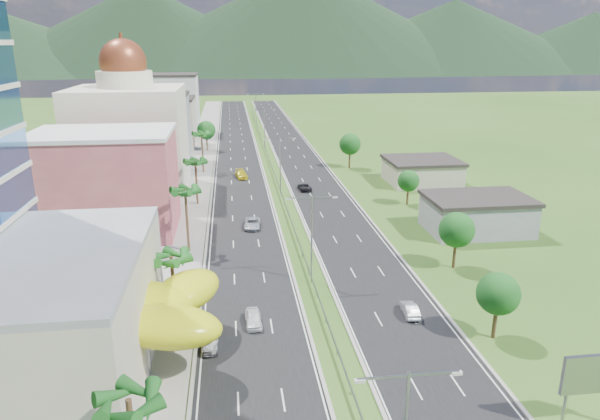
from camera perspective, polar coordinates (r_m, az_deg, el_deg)
name	(u,v)px	position (r m, az deg, el deg)	size (l,w,h in m)	color
ground	(326,323)	(57.15, 2.75, -11.92)	(500.00, 500.00, 0.00)	#2D5119
road_left	(238,154)	(141.75, -6.67, 5.99)	(11.00, 260.00, 0.04)	black
road_right	(294,152)	(142.71, -0.61, 6.19)	(11.00, 260.00, 0.04)	black
sidewalk_left	(201,154)	(141.95, -10.53, 5.85)	(7.00, 260.00, 0.12)	gray
median_guardrail	(271,166)	(124.34, -3.06, 4.74)	(0.10, 216.06, 0.76)	gray
streetlight_median_b	(312,230)	(63.33, 1.26, -2.16)	(6.04, 0.25, 11.00)	gray
streetlight_median_c	(280,160)	(101.62, -2.14, 5.40)	(6.04, 0.25, 11.00)	gray
streetlight_median_d	(264,125)	(145.79, -3.82, 9.08)	(6.04, 0.25, 11.00)	gray
streetlight_median_e	(256,106)	(190.35, -4.73, 11.04)	(6.04, 0.25, 11.00)	gray
lime_canopy	(116,310)	(51.68, -19.07, -10.05)	(18.00, 15.00, 7.40)	#C2C513
pink_shophouse	(106,185)	(85.63, -19.97, 2.55)	(20.00, 15.00, 15.00)	#B44957
domed_building	(130,134)	(106.96, -17.68, 7.71)	(20.00, 20.00, 28.70)	beige
midrise_grey	(154,131)	(131.71, -15.31, 8.15)	(16.00, 15.00, 16.00)	gray
midrise_beige	(165,124)	(153.52, -14.22, 8.92)	(16.00, 15.00, 13.00)	#B7AC97
midrise_white	(172,105)	(175.89, -13.47, 10.83)	(16.00, 15.00, 18.00)	silver
billboard	(595,376)	(46.87, 28.91, -15.22)	(5.20, 0.35, 6.20)	gray
shed_near	(477,216)	(86.58, 18.33, -0.57)	(15.00, 10.00, 5.00)	gray
shed_far	(422,172)	(114.02, 12.87, 3.96)	(14.00, 12.00, 4.40)	#B7AC97
palm_tree_a	(129,407)	(34.19, -17.77, -19.36)	(3.60, 3.60, 9.10)	#47301C
palm_tree_b	(171,260)	(55.47, -13.55, -5.25)	(3.60, 3.60, 8.10)	#47301C
palm_tree_c	(185,193)	(73.87, -12.14, 1.76)	(3.60, 3.60, 9.60)	#47301C
palm_tree_d	(195,163)	(96.37, -11.11, 4.89)	(3.60, 3.60, 8.60)	#47301C
palm_tree_e	(201,136)	(120.74, -10.47, 7.82)	(3.60, 3.60, 9.40)	#47301C
leafy_tree_lfar	(206,130)	(145.82, -9.96, 8.39)	(4.90, 4.90, 8.05)	#47301C
leafy_tree_ra	(498,294)	(55.70, 20.39, -8.39)	(4.20, 4.20, 6.90)	#47301C
leafy_tree_rb	(457,230)	(70.90, 16.38, -2.06)	(4.55, 4.55, 7.47)	#47301C
leafy_tree_rc	(408,181)	(97.15, 11.50, 3.05)	(3.85, 3.85, 6.33)	#47301C
leafy_tree_rd	(350,144)	(124.04, 5.36, 7.00)	(4.90, 4.90, 8.05)	#47301C
mountain_ridge	(304,74)	(504.48, 0.48, 14.34)	(860.00, 140.00, 90.00)	black
car_white_near_left	(253,318)	(56.63, -4.99, -11.43)	(1.62, 4.02, 1.37)	white
car_dark_left	(211,341)	(53.30, -9.50, -13.66)	(1.38, 3.95, 1.30)	black
car_silver_mid_left	(252,223)	(84.50, -5.11, -1.42)	(2.35, 5.09, 1.42)	#B5B7BD
car_yellow_far_left	(241,174)	(115.85, -6.27, 3.82)	(2.21, 5.42, 1.57)	gold
car_silver_right	(410,309)	(59.38, 11.65, -10.34)	(1.37, 3.92, 1.29)	#B8BAC1
car_dark_far_right	(304,187)	(105.59, 0.48, 2.49)	(2.14, 4.65, 1.29)	black
motorcycle	(213,283)	(64.91, -9.27, -7.64)	(0.65, 2.14, 1.37)	black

